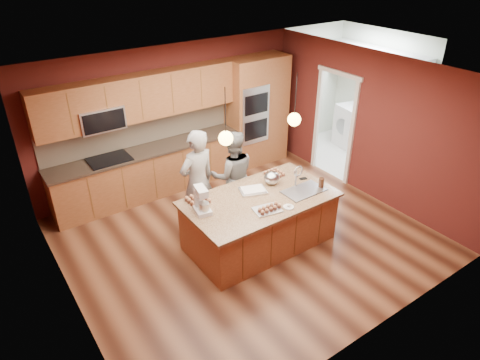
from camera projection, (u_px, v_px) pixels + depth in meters
floor at (245, 237)px, 7.11m from camera, size 5.50×5.50×0.00m
ceiling at (247, 76)px, 5.80m from camera, size 5.50×5.50×0.00m
wall_back at (171, 116)px, 8.25m from camera, size 5.50×0.00×5.50m
wall_front at (379, 250)px, 4.66m from camera, size 5.50×0.00×5.50m
wall_left at (58, 225)px, 5.08m from camera, size 0.00×5.00×5.00m
wall_right at (368, 125)px, 7.83m from camera, size 0.00×5.00×5.00m
cabinet_run at (145, 146)px, 7.90m from camera, size 3.74×0.64×2.30m
oven_column at (257, 111)px, 9.04m from camera, size 1.30×0.62×2.30m
doorway_trim at (334, 127)px, 8.54m from camera, size 0.08×1.11×2.20m
laundry_room at (378, 66)px, 9.19m from camera, size 2.60×2.70×2.70m
pendant_left at (226, 138)px, 5.70m from camera, size 0.20×0.20×0.80m
pendant_right at (294, 119)px, 6.30m from camera, size 0.20×0.20×0.80m
island at (260, 220)px, 6.77m from camera, size 2.33×1.31×1.24m
person_left at (198, 182)px, 6.90m from camera, size 0.71×0.52×1.80m
person_right at (233, 176)px, 7.29m from camera, size 0.95×0.86×1.61m
stand_mixer at (202, 202)px, 6.13m from camera, size 0.26×0.33×0.40m
sheet_cake at (253, 190)px, 6.71m from camera, size 0.49×0.42×0.05m
cooling_rack at (267, 210)px, 6.25m from camera, size 0.44×0.35×0.02m
mixing_bowl at (272, 178)px, 6.90m from camera, size 0.26×0.26×0.22m
plate at (289, 207)px, 6.32m from camera, size 0.16×0.16×0.01m
tumbler at (321, 183)px, 6.80m from camera, size 0.08×0.08×0.16m
phone at (303, 179)px, 7.08m from camera, size 0.14×0.10×0.01m
cupcakes_left at (198, 199)px, 6.45m from camera, size 0.33×0.33×0.07m
cupcakes_rack at (269, 208)px, 6.22m from camera, size 0.38×0.15×0.07m
cupcakes_right at (274, 173)px, 7.18m from camera, size 0.29×0.29×0.06m
washer at (377, 137)px, 9.59m from camera, size 0.60×0.62×0.92m
dryer at (351, 126)px, 10.09m from camera, size 0.71×0.73×0.98m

